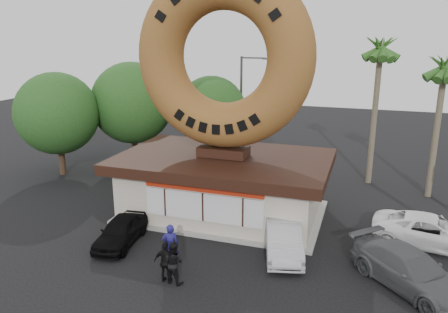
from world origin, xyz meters
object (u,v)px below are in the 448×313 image
person_left (170,246)px  car_black (121,231)px  donut_shop (223,183)px  car_white (431,231)px  giant_donut (223,58)px  car_silver (283,238)px  person_center (173,263)px  car_grey (410,270)px  street_lamp (243,104)px  person_right (166,262)px

person_left → car_black: 3.35m
donut_shop → car_black: bearing=-124.5°
person_left → car_white: size_ratio=0.37×
giant_donut → car_silver: giant_donut is taller
car_silver → giant_donut: bearing=124.7°
person_left → car_black: bearing=-41.1°
donut_shop → giant_donut: 6.65m
donut_shop → car_silver: size_ratio=2.55×
car_silver → car_white: 7.00m
person_left → car_white: 12.05m
person_center → car_black: size_ratio=0.46×
person_left → giant_donut: bearing=-113.7°
car_silver → car_white: size_ratio=0.84×
giant_donut → car_silver: (4.00, -3.42, -7.70)m
person_center → car_silver: 5.27m
giant_donut → person_center: 10.46m
donut_shop → car_grey: 10.36m
person_center → car_black: bearing=-19.1°
car_black → car_white: 14.50m
street_lamp → car_black: size_ratio=2.11×
car_black → car_white: car_white is taller
street_lamp → car_white: bearing=-40.7°
street_lamp → car_white: street_lamp is taller
person_right → person_left: bearing=-73.0°
car_black → car_grey: car_grey is taller
person_right → car_black: person_right is taller
person_left → person_center: bearing=99.8°
giant_donut → car_white: giant_donut is taller
street_lamp → car_silver: street_lamp is taller
giant_donut → donut_shop: bearing=-90.0°
giant_donut → person_right: giant_donut is taller
person_right → car_silver: person_right is taller
person_left → car_silver: bearing=-168.6°
car_silver → car_grey: 5.35m
street_lamp → person_right: street_lamp is taller
person_left → person_center: person_left is taller
donut_shop → street_lamp: size_ratio=1.40×
person_left → car_grey: 9.62m
street_lamp → person_left: street_lamp is taller
street_lamp → car_black: (-1.56, -14.99, -3.84)m
car_white → street_lamp: bearing=55.5°
donut_shop → car_silver: bearing=-40.3°
street_lamp → car_grey: size_ratio=1.56×
donut_shop → person_center: size_ratio=6.46×
giant_donut → car_black: bearing=-124.4°
person_center → person_right: bearing=26.0°
car_black → person_right: bearing=-40.3°
car_grey → person_left: bearing=144.1°
car_black → car_silver: bearing=5.2°
donut_shop → street_lamp: street_lamp is taller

